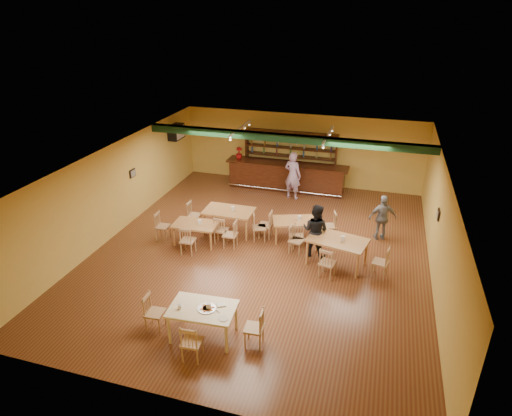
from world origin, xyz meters
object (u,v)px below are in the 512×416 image
(dining_table_a, at_px, (229,221))
(near_table, at_px, (203,322))
(bar_counter, at_px, (286,176))
(dining_table_b, at_px, (294,230))
(patron_bar, at_px, (293,175))
(dining_table_c, at_px, (196,233))
(dining_table_d, at_px, (337,252))
(patron_right_a, at_px, (315,230))

(dining_table_a, height_order, near_table, dining_table_a)
(bar_counter, height_order, dining_table_b, bar_counter)
(near_table, bearing_deg, patron_bar, 84.65)
(dining_table_c, bearing_deg, dining_table_b, 18.79)
(dining_table_b, bearing_deg, dining_table_d, -56.37)
(dining_table_d, height_order, near_table, dining_table_d)
(patron_right_a, bearing_deg, patron_bar, -55.02)
(near_table, xyz_separation_m, patron_bar, (0.25, 8.49, 0.55))
(bar_counter, height_order, dining_table_d, bar_counter)
(bar_counter, height_order, patron_bar, patron_bar)
(dining_table_c, height_order, near_table, near_table)
(dining_table_b, distance_m, patron_right_a, 1.23)
(dining_table_d, bearing_deg, patron_right_a, 166.00)
(bar_counter, relative_size, dining_table_d, 2.99)
(bar_counter, relative_size, patron_right_a, 2.97)
(dining_table_d, xyz_separation_m, patron_right_a, (-0.71, 0.36, 0.42))
(dining_table_a, xyz_separation_m, dining_table_d, (3.72, -1.02, 0.01))
(dining_table_c, distance_m, patron_right_a, 3.82)
(bar_counter, bearing_deg, patron_right_a, -67.83)
(bar_counter, xyz_separation_m, near_table, (0.18, -9.31, -0.16))
(dining_table_a, bearing_deg, dining_table_d, -15.53)
(dining_table_a, distance_m, dining_table_b, 2.21)
(bar_counter, bearing_deg, near_table, -88.89)
(dining_table_c, height_order, patron_bar, patron_bar)
(dining_table_b, xyz_separation_m, near_table, (-1.04, -5.17, 0.05))
(dining_table_a, relative_size, dining_table_b, 1.18)
(dining_table_d, bearing_deg, dining_table_a, 177.40)
(dining_table_c, height_order, dining_table_d, dining_table_d)
(near_table, relative_size, patron_bar, 0.79)
(dining_table_a, bearing_deg, bar_counter, 76.79)
(dining_table_a, xyz_separation_m, dining_table_c, (-0.76, -1.01, -0.06))
(dining_table_b, xyz_separation_m, patron_bar, (-0.79, 3.32, 0.60))
(patron_right_a, bearing_deg, dining_table_c, 19.25)
(patron_bar, xyz_separation_m, patron_right_a, (1.59, -4.12, -0.11))
(bar_counter, height_order, dining_table_a, bar_counter)
(dining_table_a, bearing_deg, dining_table_c, -127.17)
(dining_table_a, height_order, dining_table_c, dining_table_a)
(dining_table_a, relative_size, patron_bar, 0.86)
(bar_counter, xyz_separation_m, dining_table_b, (1.22, -4.15, -0.22))
(dining_table_a, relative_size, near_table, 1.09)
(bar_counter, height_order, dining_table_c, bar_counter)
(dining_table_b, distance_m, patron_bar, 3.47)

